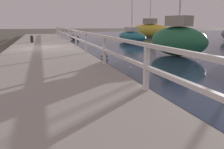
# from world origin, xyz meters

# --- Properties ---
(ground_plane) EXTENTS (120.00, 120.00, 0.00)m
(ground_plane) POSITION_xyz_m (0.00, 0.00, 0.00)
(ground_plane) COLOR #4C473D
(dock_walkway) EXTENTS (4.08, 36.00, 0.24)m
(dock_walkway) POSITION_xyz_m (0.00, 0.00, 0.12)
(dock_walkway) COLOR #9E998E
(dock_walkway) RESTS_ON ground
(railing) EXTENTS (0.10, 32.50, 1.01)m
(railing) POSITION_xyz_m (1.94, -0.00, 0.93)
(railing) COLOR white
(railing) RESTS_ON dock_walkway
(boulder_far_strip) EXTENTS (0.77, 0.70, 0.58)m
(boulder_far_strip) POSITION_xyz_m (3.16, 9.51, 0.29)
(boulder_far_strip) COLOR gray
(boulder_far_strip) RESTS_ON ground
(boulder_water_edge) EXTENTS (0.64, 0.58, 0.48)m
(boulder_water_edge) POSITION_xyz_m (3.36, 9.04, 0.24)
(boulder_water_edge) COLOR #666056
(boulder_water_edge) RESTS_ON ground
(boulder_mid_strip) EXTENTS (0.39, 0.35, 0.30)m
(boulder_mid_strip) POSITION_xyz_m (2.73, -3.74, 0.15)
(boulder_mid_strip) COLOR gray
(boulder_mid_strip) RESTS_ON ground
(mooring_bollard) EXTENTS (0.23, 0.23, 0.54)m
(mooring_bollard) POSITION_xyz_m (-0.78, 3.80, 0.51)
(mooring_bollard) COLOR black
(mooring_bollard) RESTS_ON dock_walkway
(sailboat_yellow) EXTENTS (3.66, 5.86, 6.15)m
(sailboat_yellow) POSITION_xyz_m (12.85, 11.15, 0.88)
(sailboat_yellow) COLOR gold
(sailboat_yellow) RESTS_ON water_surface
(sailboat_teal) EXTENTS (1.62, 4.53, 4.56)m
(sailboat_teal) POSITION_xyz_m (7.52, 4.28, 0.55)
(sailboat_teal) COLOR #1E707A
(sailboat_teal) RESTS_ON water_surface
(sailboat_green) EXTENTS (2.41, 3.39, 5.47)m
(sailboat_green) POSITION_xyz_m (6.49, -4.16, 0.85)
(sailboat_green) COLOR #236B42
(sailboat_green) RESTS_ON water_surface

